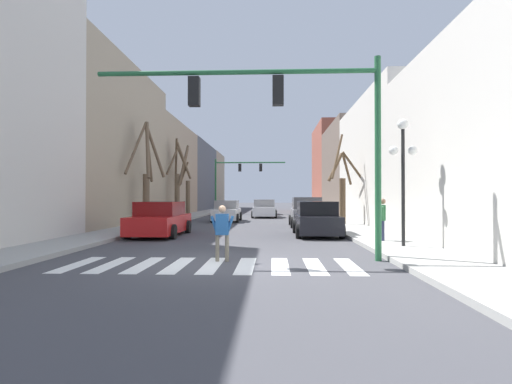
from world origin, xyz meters
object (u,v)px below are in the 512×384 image
object	(u,v)px
street_lamp_right_corner	(403,156)
car_parked_left_far	(160,220)
car_at_intersection	(265,207)
street_tree_right_far	(178,182)
car_driving_toward_lane	(264,209)
car_parked_right_near	(227,212)
car_driving_away_lane	(317,220)
pedestrian_waiting_at_curb	(383,216)
street_tree_left_mid	(186,185)
traffic_signal_near	(289,110)
street_tree_right_mid	(343,187)
traffic_signal_far	(237,173)
pedestrian_near_right_corner	(222,228)
street_tree_right_near	(147,175)
car_parked_left_mid	(306,213)

from	to	relation	value
street_lamp_right_corner	car_parked_left_far	size ratio (longest dim) A/B	0.90
car_at_intersection	street_tree_right_far	size ratio (longest dim) A/B	0.69
car_at_intersection	car_parked_left_far	size ratio (longest dim) A/B	0.94
car_driving_toward_lane	car_parked_left_far	distance (m)	17.80
car_parked_right_near	car_driving_away_lane	xyz separation A→B (m)	(5.47, -10.75, 0.02)
pedestrian_waiting_at_curb	street_tree_right_far	xyz separation A→B (m)	(-12.08, 17.36, 2.00)
car_parked_right_near	car_at_intersection	bearing A→B (deg)	167.92
pedestrian_waiting_at_curb	street_tree_right_far	bearing A→B (deg)	-128.42
car_parked_right_near	street_tree_right_far	bearing A→B (deg)	-126.07
car_at_intersection	street_tree_left_mid	bearing A→B (deg)	141.58
traffic_signal_near	street_tree_right_mid	world-z (taller)	traffic_signal_near
car_driving_away_lane	car_parked_left_far	distance (m)	7.31
traffic_signal_far	street_tree_right_mid	bearing A→B (deg)	-65.65
car_parked_right_near	car_driving_toward_lane	world-z (taller)	car_driving_toward_lane
car_at_intersection	street_tree_right_far	world-z (taller)	street_tree_right_far
street_tree_left_mid	street_tree_right_mid	size ratio (longest dim) A/B	1.09
traffic_signal_far	pedestrian_waiting_at_curb	xyz separation A→B (m)	(8.12, -27.60, -3.28)
pedestrian_waiting_at_curb	street_tree_left_mid	world-z (taller)	street_tree_left_mid
car_parked_right_near	car_at_intersection	xyz separation A→B (m)	(2.60, 12.14, 0.00)
car_driving_toward_lane	pedestrian_waiting_at_curb	world-z (taller)	pedestrian_waiting_at_curb
car_parked_left_far	street_tree_right_mid	bearing A→B (deg)	-55.87
traffic_signal_far	car_driving_away_lane	xyz separation A→B (m)	(5.97, -24.24, -3.62)
car_at_intersection	pedestrian_near_right_corner	xyz separation A→B (m)	(-0.61, -30.53, 0.19)
street_lamp_right_corner	car_at_intersection	bearing A→B (deg)	100.60
street_lamp_right_corner	street_tree_right_near	size ratio (longest dim) A/B	0.68
traffic_signal_far	car_parked_right_near	xyz separation A→B (m)	(0.50, -13.49, -3.64)
street_tree_right_mid	traffic_signal_far	bearing A→B (deg)	114.35
car_at_intersection	pedestrian_waiting_at_curb	xyz separation A→B (m)	(5.02, -26.25, 0.36)
pedestrian_near_right_corner	street_tree_right_mid	bearing A→B (deg)	-114.52
car_parked_left_mid	street_tree_right_far	xyz separation A→B (m)	(-9.95, 8.09, 2.27)
car_driving_away_lane	traffic_signal_near	bearing A→B (deg)	167.84
street_tree_right_near	traffic_signal_far	bearing A→B (deg)	78.37
car_parked_left_far	street_tree_right_mid	distance (m)	11.67
car_parked_right_near	car_at_intersection	size ratio (longest dim) A/B	1.01
car_parked_left_mid	car_at_intersection	xyz separation A→B (m)	(-2.89, 16.99, -0.09)
car_driving_away_lane	pedestrian_near_right_corner	bearing A→B (deg)	155.53
street_lamp_right_corner	car_parked_right_near	distance (m)	17.83
car_parked_left_mid	street_tree_right_far	size ratio (longest dim) A/B	0.64
car_driving_away_lane	car_parked_left_far	bearing A→B (deg)	93.34
pedestrian_waiting_at_curb	pedestrian_near_right_corner	bearing A→B (deg)	-35.97
pedestrian_waiting_at_curb	car_parked_right_near	bearing A→B (deg)	-134.89
car_parked_right_near	car_driving_toward_lane	size ratio (longest dim) A/B	0.99
street_tree_right_mid	car_parked_right_near	bearing A→B (deg)	148.72
traffic_signal_far	car_driving_away_lane	world-z (taller)	traffic_signal_far
traffic_signal_far	car_parked_right_near	size ratio (longest dim) A/B	1.67
car_at_intersection	pedestrian_near_right_corner	size ratio (longest dim) A/B	2.88
traffic_signal_near	car_driving_toward_lane	xyz separation A→B (m)	(-1.21, 24.16, -3.54)
car_at_intersection	car_parked_left_far	world-z (taller)	car_parked_left_far
street_lamp_right_corner	car_driving_toward_lane	bearing A→B (deg)	103.28
traffic_signal_far	street_lamp_right_corner	xyz separation A→B (m)	(8.33, -29.32, -1.17)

